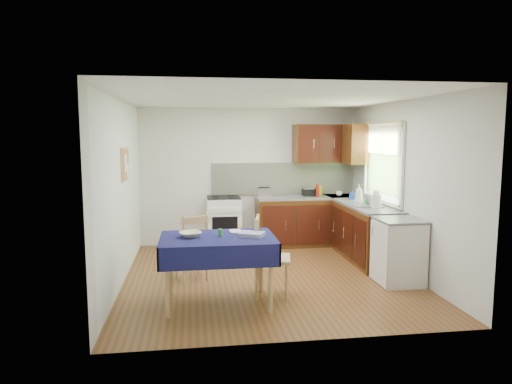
{
  "coord_description": "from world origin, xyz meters",
  "views": [
    {
      "loc": [
        -1.05,
        -6.23,
        1.98
      ],
      "look_at": [
        -0.13,
        0.3,
        1.18
      ],
      "focal_mm": 32.0,
      "sensor_mm": 36.0,
      "label": 1
    }
  ],
  "objects": [
    {
      "name": "soap_bottle_c",
      "position": [
        1.71,
        0.53,
        0.99
      ],
      "size": [
        0.2,
        0.2,
        0.18
      ],
      "primitive_type": "imported",
      "rotation": [
        0.0,
        0.0,
        3.9
      ],
      "color": "#238328",
      "rests_on": "worktop_right"
    },
    {
      "name": "dish_rack",
      "position": [
        1.66,
        0.49,
        0.92
      ],
      "size": [
        0.42,
        0.32,
        0.2
      ],
      "rotation": [
        0.0,
        0.0,
        -0.27
      ],
      "color": "gray",
      "rests_on": "worktop_right"
    },
    {
      "name": "tea_towel",
      "position": [
        -0.37,
        -1.02,
        0.84
      ],
      "size": [
        0.35,
        0.32,
        0.05
      ],
      "primitive_type": "cube",
      "rotation": [
        0.0,
        0.0,
        -0.43
      ],
      "color": "navy",
      "rests_on": "dining_table"
    },
    {
      "name": "upper_cabinets",
      "position": [
        1.52,
        1.8,
        1.85
      ],
      "size": [
        1.2,
        0.85,
        0.7
      ],
      "color": "#371809",
      "rests_on": "wall_back"
    },
    {
      "name": "window",
      "position": [
        1.97,
        0.7,
        1.65
      ],
      "size": [
        0.04,
        1.48,
        1.26
      ],
      "color": "#375C25",
      "rests_on": "wall_right"
    },
    {
      "name": "wall_front",
      "position": [
        0.0,
        -2.1,
        1.25
      ],
      "size": [
        4.0,
        0.02,
        2.5
      ],
      "primitive_type": "cube",
      "color": "silver",
      "rests_on": "ground"
    },
    {
      "name": "worktop_corner",
      "position": [
        1.7,
        1.8,
        0.88
      ],
      "size": [
        0.6,
        0.6,
        0.04
      ],
      "primitive_type": "cube",
      "color": "slate",
      "rests_on": "base_cabinets"
    },
    {
      "name": "dining_table",
      "position": [
        -0.76,
        -0.98,
        0.71
      ],
      "size": [
        1.34,
        0.91,
        0.81
      ],
      "rotation": [
        0.0,
        0.0,
        -0.02
      ],
      "color": "#0D0E37",
      "rests_on": "ground"
    },
    {
      "name": "book",
      "position": [
        -0.6,
        -0.74,
        0.82
      ],
      "size": [
        0.16,
        0.21,
        0.02
      ],
      "primitive_type": "imported",
      "rotation": [
        0.0,
        0.0,
        0.05
      ],
      "color": "white",
      "rests_on": "dining_table"
    },
    {
      "name": "kettle",
      "position": [
        1.73,
        0.34,
        1.02
      ],
      "size": [
        0.16,
        0.16,
        0.27
      ],
      "color": "white",
      "rests_on": "worktop_right"
    },
    {
      "name": "base_cabinets",
      "position": [
        1.36,
        1.26,
        0.43
      ],
      "size": [
        1.9,
        2.3,
        0.86
      ],
      "color": "#371809",
      "rests_on": "ground"
    },
    {
      "name": "soap_bottle_b",
      "position": [
        1.68,
        1.23,
        0.99
      ],
      "size": [
        0.12,
        0.12,
        0.18
      ],
      "primitive_type": "imported",
      "rotation": [
        0.0,
        0.0,
        2.4
      ],
      "color": "#1C3BA5",
      "rests_on": "worktop_right"
    },
    {
      "name": "sauce_bottle",
      "position": [
        1.19,
        1.68,
        1.01
      ],
      "size": [
        0.05,
        0.05,
        0.22
      ],
      "primitive_type": "cylinder",
      "color": "#B3150E",
      "rests_on": "worktop_back"
    },
    {
      "name": "splashback",
      "position": [
        0.65,
        2.08,
        1.2
      ],
      "size": [
        2.7,
        0.02,
        0.6
      ],
      "primitive_type": "cube",
      "color": "beige",
      "rests_on": "wall_back"
    },
    {
      "name": "wall_right",
      "position": [
        2.0,
        0.0,
        1.25
      ],
      "size": [
        0.02,
        4.2,
        2.5
      ],
      "primitive_type": "cube",
      "color": "silver",
      "rests_on": "ground"
    },
    {
      "name": "corkboard",
      "position": [
        -1.97,
        0.3,
        1.6
      ],
      "size": [
        0.04,
        0.62,
        0.47
      ],
      "color": "tan",
      "rests_on": "wall_left"
    },
    {
      "name": "floor",
      "position": [
        0.0,
        0.0,
        0.0
      ],
      "size": [
        4.2,
        4.2,
        0.0
      ],
      "primitive_type": "plane",
      "color": "#533A16",
      "rests_on": "ground"
    },
    {
      "name": "cup",
      "position": [
        1.61,
        1.75,
        0.95
      ],
      "size": [
        0.13,
        0.13,
        0.09
      ],
      "primitive_type": "imported",
      "rotation": [
        0.0,
        0.0,
        0.17
      ],
      "color": "silver",
      "rests_on": "worktop_back"
    },
    {
      "name": "sandwich_press",
      "position": [
        1.1,
        1.85,
        0.98
      ],
      "size": [
        0.27,
        0.24,
        0.16
      ],
      "rotation": [
        0.0,
        0.0,
        0.01
      ],
      "color": "black",
      "rests_on": "worktop_back"
    },
    {
      "name": "spice_jar",
      "position": [
        -0.73,
        -0.96,
        0.86
      ],
      "size": [
        0.04,
        0.04,
        0.09
      ],
      "primitive_type": "cylinder",
      "color": "green",
      "rests_on": "dining_table"
    },
    {
      "name": "stove",
      "position": [
        -0.5,
        1.8,
        0.46
      ],
      "size": [
        0.6,
        0.61,
        0.92
      ],
      "color": "white",
      "rests_on": "ground"
    },
    {
      "name": "ceiling",
      "position": [
        0.0,
        0.0,
        2.5
      ],
      "size": [
        4.0,
        4.2,
        0.02
      ],
      "primitive_type": "cube",
      "color": "white",
      "rests_on": "wall_back"
    },
    {
      "name": "wall_left",
      "position": [
        -2.0,
        0.0,
        1.25
      ],
      "size": [
        0.02,
        4.2,
        2.5
      ],
      "primitive_type": "cube",
      "color": "white",
      "rests_on": "ground"
    },
    {
      "name": "plate_bowl",
      "position": [
        -1.08,
        -0.94,
        0.84
      ],
      "size": [
        0.31,
        0.31,
        0.06
      ],
      "primitive_type": "imported",
      "rotation": [
        0.0,
        0.0,
        0.3
      ],
      "color": "beige",
      "rests_on": "dining_table"
    },
    {
      "name": "soap_bottle_a",
      "position": [
        1.65,
        0.84,
        1.06
      ],
      "size": [
        0.15,
        0.15,
        0.31
      ],
      "primitive_type": "imported",
      "rotation": [
        0.0,
        0.0,
        0.34
      ],
      "color": "white",
      "rests_on": "worktop_right"
    },
    {
      "name": "toaster",
      "position": [
        0.22,
        1.77,
        0.99
      ],
      "size": [
        0.24,
        0.15,
        0.19
      ],
      "rotation": [
        0.0,
        0.0,
        0.33
      ],
      "color": "#BCBCC1",
      "rests_on": "worktop_back"
    },
    {
      "name": "chair_near",
      "position": [
        -0.13,
        -0.79,
        0.53
      ],
      "size": [
        0.52,
        0.52,
        1.0
      ],
      "rotation": [
        0.0,
        0.0,
        1.37
      ],
      "color": "tan",
      "rests_on": "ground"
    },
    {
      "name": "worktop_right",
      "position": [
        1.7,
        0.65,
        0.88
      ],
      "size": [
        0.6,
        1.7,
        0.04
      ],
      "primitive_type": "cube",
      "color": "slate",
      "rests_on": "base_cabinets"
    },
    {
      "name": "worktop_back",
      "position": [
        1.05,
        1.8,
        0.88
      ],
      "size": [
        1.9,
        0.6,
        0.04
      ],
      "primitive_type": "cube",
      "color": "slate",
      "rests_on": "base_cabinets"
    },
    {
      "name": "yellow_packet",
      "position": [
        1.28,
        1.95,
        0.98
      ],
      "size": [
        0.15,
        0.12,
        0.17
      ],
      "primitive_type": "cube",
      "rotation": [
        0.0,
        0.0,
        -0.38
      ],
      "color": "gold",
      "rests_on": "worktop_back"
    },
    {
      "name": "chair_far",
      "position": [
        -1.06,
        -0.02,
        0.49
      ],
      "size": [
        0.53,
        0.53,
        0.93
      ],
      "rotation": [
        0.0,
        0.0,
        3.48
      ],
      "color": "tan",
      "rests_on": "ground"
    },
    {
      "name": "wall_back",
      "position": [
        0.0,
        2.1,
        1.25
      ],
      "size": [
        4.0,
        0.02,
        2.5
      ],
      "primitive_type": "cube",
      "color": "silver",
      "rests_on": "ground"
    },
    {
      "name": "fridge",
      "position": [
        1.7,
        -0.55,
        0.44
      ],
      "size": [
        0.58,
        0.6,
        0.89
      ],
      "color": "white",
      "rests_on": "ground"
    }
  ]
}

